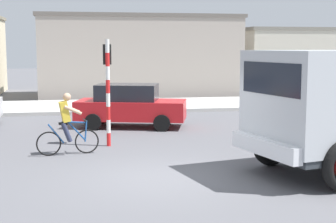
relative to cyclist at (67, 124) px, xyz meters
The scene contains 7 objects.
ground_plane 3.79m from the cyclist, 52.75° to the right, with size 120.00×120.00×0.00m, color #56565B.
sidewalk_far 11.01m from the cyclist, 78.27° to the left, with size 80.00×5.00×0.16m, color #ADADA8.
cyclist is the anchor object (origin of this frame).
traffic_light_pole 2.03m from the cyclist, 42.66° to the left, with size 0.24×0.43×3.20m.
car_far_side 5.04m from the cyclist, 63.55° to the left, with size 4.32×2.76×1.60m.
building_mid_block 17.26m from the cyclist, 76.14° to the left, with size 11.92×5.49×4.83m.
building_corner_right 23.81m from the cyclist, 48.76° to the left, with size 9.57×5.40×4.17m.
Camera 1 is at (-2.02, -11.13, 2.99)m, focal length 54.11 mm.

